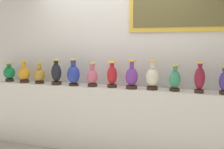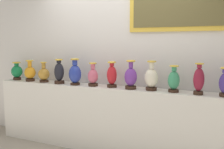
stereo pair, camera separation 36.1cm
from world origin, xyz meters
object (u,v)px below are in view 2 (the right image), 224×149
Objects in this scene: vase_cobalt at (75,74)px; vase_onyx at (59,72)px; vase_emerald at (17,71)px; vase_ochre at (44,74)px; vase_ivory at (151,78)px; vase_violet at (131,77)px; vase_amber at (30,73)px; vase_jade at (174,80)px; vase_burgundy at (199,80)px; vase_crimson at (112,75)px; vase_rose at (93,76)px.

vase_onyx is at bearing 179.37° from vase_cobalt.
vase_emerald is at bearing 177.85° from vase_onyx.
vase_ochre is 0.82× the size of vase_ivory.
vase_emerald is 2.09m from vase_violet.
vase_amber reaches higher than vase_emerald.
vase_violet is 0.29m from vase_ivory.
vase_jade is at bearing 0.46° from vase_amber.
vase_amber is 0.91× the size of vase_onyx.
vase_burgundy is (2.08, -0.01, 0.01)m from vase_onyx.
vase_cobalt is 1.07× the size of vase_crimson.
vase_cobalt is at bearing -1.78° from vase_emerald.
vase_ochre is 0.85× the size of vase_onyx.
vase_cobalt is (0.61, -0.02, 0.04)m from vase_ochre.
vase_cobalt is at bearing -0.63° from vase_onyx.
vase_burgundy is at bearing -3.64° from vase_ivory.
vase_onyx reaches higher than vase_emerald.
vase_ochre is at bearing 176.42° from vase_onyx.
vase_violet reaches higher than vase_onyx.
vase_burgundy reaches higher than vase_jade.
vase_cobalt is at bearing 179.90° from vase_burgundy.
vase_violet reaches higher than vase_crimson.
vase_onyx is 1.77m from vase_jade.
vase_crimson is (1.80, -0.00, 0.03)m from vase_emerald.
vase_rose is 0.87× the size of vase_ivory.
vase_crimson is at bearing -179.74° from vase_ivory.
vase_ivory is (1.79, 0.01, 0.04)m from vase_ochre.
vase_amber is 1.49m from vase_crimson.
vase_violet is 1.02× the size of vase_burgundy.
vase_ochre is 0.32m from vase_onyx.
vase_violet is (1.78, 0.00, 0.02)m from vase_amber.
vase_ochre is 0.88× the size of vase_crimson.
vase_ochre is at bearing 179.38° from vase_burgundy.
vase_ochre is at bearing 2.00° from vase_amber.
vase_jade is (1.18, 0.02, 0.01)m from vase_rose.
vase_onyx is 0.89m from vase_crimson.
vase_amber is at bearing -4.41° from vase_emerald.
vase_ochre is 0.94× the size of vase_jade.
vase_onyx is at bearing -179.11° from vase_rose.
vase_violet reaches higher than vase_emerald.
vase_violet is 1.00× the size of vase_ivory.
vase_crimson is 0.95× the size of vase_burgundy.
vase_amber reaches higher than vase_ochre.
vase_burgundy reaches higher than vase_amber.
vase_ivory is at bearing 4.22° from vase_violet.
vase_jade is at bearing 1.25° from vase_cobalt.
vase_onyx reaches higher than vase_crimson.
vase_ivory is 0.30m from vase_jade.
vase_crimson is 0.58m from vase_ivory.
vase_rose is at bearing -0.95° from vase_emerald.
vase_amber is at bearing -179.38° from vase_ivory.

